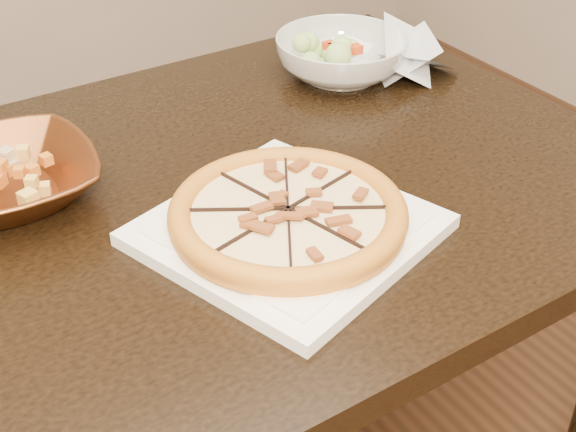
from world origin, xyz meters
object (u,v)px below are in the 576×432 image
(plate, at_px, (288,229))
(bronze_bowl, at_px, (3,181))
(pizza, at_px, (288,213))
(salad_bowl, at_px, (341,57))
(dining_table, at_px, (186,269))

(plate, height_order, bronze_bowl, bronze_bowl)
(pizza, bearing_deg, salad_bowl, 47.19)
(dining_table, relative_size, bronze_bowl, 5.35)
(dining_table, bearing_deg, plate, -61.09)
(dining_table, xyz_separation_m, salad_bowl, (0.41, 0.21, 0.15))
(dining_table, distance_m, bronze_bowl, 0.27)
(pizza, relative_size, salad_bowl, 1.31)
(plate, bearing_deg, salad_bowl, 47.19)
(dining_table, relative_size, pizza, 4.44)
(pizza, distance_m, salad_bowl, 0.48)
(plate, bearing_deg, pizza, -169.46)
(pizza, relative_size, bronze_bowl, 1.20)
(dining_table, relative_size, salad_bowl, 5.81)
(dining_table, height_order, pizza, pizza)
(pizza, height_order, bronze_bowl, bronze_bowl)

